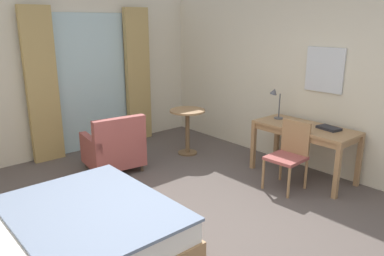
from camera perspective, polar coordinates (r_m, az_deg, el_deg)
ground at (r=4.13m, az=0.06°, el=-16.12°), size 5.69×7.13×0.10m
wall_back at (r=6.43m, az=-19.84°, el=7.42°), size 5.29×0.12×2.58m
wall_right at (r=5.61m, az=20.52°, el=6.23°), size 0.12×6.73×2.58m
balcony_glass_door at (r=6.59m, az=-15.03°, el=6.65°), size 1.28×0.02×2.27m
curtain_panel_left at (r=6.17m, az=-21.84°, el=5.90°), size 0.47×0.10×2.37m
curtain_panel_right at (r=6.92m, az=-8.24°, el=7.86°), size 0.47×0.10×2.37m
bed at (r=3.64m, az=-20.98°, el=-16.31°), size 2.09×1.74×1.06m
writing_desk at (r=5.42m, az=16.79°, el=-0.63°), size 0.63×1.39×0.75m
desk_chair at (r=5.07m, az=14.61°, el=-3.52°), size 0.47×0.45×0.89m
desk_lamp at (r=5.67m, az=12.58°, el=4.41°), size 0.14×0.23×0.45m
closed_book at (r=5.33m, az=20.09°, el=-0.01°), size 0.23×0.32×0.03m
armchair_by_window at (r=5.61m, az=-11.72°, el=-3.09°), size 0.85×0.80×0.86m
round_cafe_table at (r=6.15m, az=-0.70°, el=0.89°), size 0.58×0.58×0.75m
wall_mirror at (r=5.56m, az=19.51°, el=8.34°), size 0.02×0.57×0.62m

